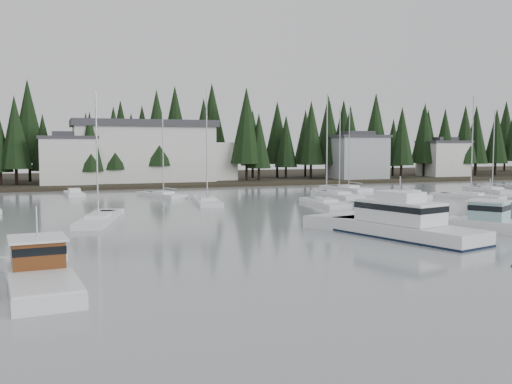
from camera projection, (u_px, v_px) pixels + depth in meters
far_shore_land at (158, 179)px, 118.06m from camera, size 240.00×54.00×1.00m
conifer_treeline at (168, 182)px, 107.74m from camera, size 200.00×22.00×20.00m
house_west at (68, 159)px, 94.74m from camera, size 9.54×7.42×8.75m
house_east_a at (357, 156)px, 111.95m from camera, size 10.60×8.48×9.25m
house_east_b at (443, 158)px, 121.26m from camera, size 9.54×7.42×8.25m
harbor_inn at (155, 152)px, 102.85m from camera, size 29.50×11.50×10.90m
lobster_boat_brown at (38, 278)px, 27.20m from camera, size 5.06×9.06×4.36m
cabin_cruiser_center at (404, 227)px, 42.37m from camera, size 6.95×12.83×5.27m
lobster_boat_teal at (506, 225)px, 44.69m from camera, size 7.08×8.95×4.80m
sailboat_1 at (349, 190)px, 88.40m from camera, size 4.02×8.76×12.85m
sailboat_4 at (326, 205)px, 65.54m from camera, size 3.54×9.09×13.27m
sailboat_5 at (492, 191)px, 85.07m from camera, size 4.75×9.49×12.70m
sailboat_6 at (339, 196)px, 76.81m from camera, size 3.42×10.42×12.68m
sailboat_8 at (98, 221)px, 50.96m from camera, size 5.16×11.12×12.12m
sailboat_9 at (471, 198)px, 74.44m from camera, size 5.86×8.67×13.78m
sailboat_10 at (164, 196)px, 76.55m from camera, size 5.15×8.53×12.52m
sailboat_11 at (207, 203)px, 67.85m from camera, size 4.13×10.67×13.97m
runabout_1 at (369, 207)px, 62.13m from camera, size 3.50×6.62×1.42m
runabout_3 at (74, 195)px, 78.27m from camera, size 2.69×6.23×1.42m
runabout_4 at (412, 197)px, 75.45m from camera, size 2.28×5.75×1.42m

